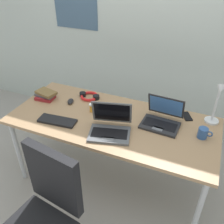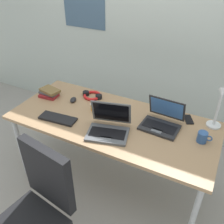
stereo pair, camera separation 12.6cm
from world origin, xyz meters
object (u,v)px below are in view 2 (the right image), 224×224
Objects in this scene: external_keyboard at (58,118)px; book_stack at (49,93)px; desk_lamp at (218,108)px; pill_bottle at (93,107)px; laptop_near_mouse at (109,127)px; laptop_mid_desk at (162,121)px; coffee_mug at (203,137)px; headphones at (92,95)px; cell_phone at (188,119)px; office_chair at (36,223)px; computer_mouse at (73,100)px.

book_stack is at bearing 132.53° from external_keyboard.
desk_lamp is 1.06m from pill_bottle.
laptop_mid_desk is (0.35, 0.27, -0.00)m from laptop_near_mouse.
desk_lamp is at bearing 7.28° from book_stack.
coffee_mug is (-0.05, -0.22, -0.15)m from desk_lamp.
coffee_mug is (1.11, -0.21, 0.03)m from headphones.
laptop_mid_desk reaches higher than book_stack.
coffee_mug is (1.17, 0.27, 0.03)m from external_keyboard.
coffee_mug is at bearing 0.49° from pill_bottle.
pill_bottle is at bearing -3.41° from book_stack.
coffee_mug is at bearing 7.32° from external_keyboard.
coffee_mug is at bearing -84.31° from cell_phone.
laptop_near_mouse is 0.84m from book_stack.
office_chair is (0.10, -0.96, -0.38)m from pill_bottle.
book_stack is (-0.27, -0.02, 0.02)m from computer_mouse.
coffee_mug is 0.12× the size of office_chair.
book_stack is 1.23m from office_chair.
headphones is 0.98× the size of book_stack.
laptop_mid_desk reaches higher than external_keyboard.
office_chair reaches higher than pill_bottle.
desk_lamp is 1.84× the size of book_stack.
pill_bottle is at bearing -179.51° from coffee_mug.
cell_phone is at bearing -8.78° from computer_mouse.
laptop_mid_desk is at bearing 15.59° from external_keyboard.
cell_phone is (0.54, 0.46, -0.04)m from laptop_near_mouse.
external_keyboard is at bearing 179.78° from cell_phone.
external_keyboard is at bearing -167.16° from coffee_mug.
coffee_mug is (0.70, 0.22, -0.00)m from laptop_near_mouse.
coffee_mug is at bearing -10.57° from headphones.
pill_bottle is at bearing 46.83° from external_keyboard.
office_chair is (0.35, -1.02, -0.36)m from computer_mouse.
book_stack is 1.50m from coffee_mug.
desk_lamp is 0.41× the size of office_chair.
headphones is (-0.77, 0.15, -0.03)m from laptop_mid_desk.
laptop_near_mouse is at bearing -162.40° from coffee_mug.
laptop_mid_desk is at bearing -11.27° from headphones.
book_stack is at bearing 179.13° from coffee_mug.
laptop_near_mouse is 0.48m from external_keyboard.
headphones is (-0.41, 0.43, -0.03)m from laptop_near_mouse.
computer_mouse is at bearing 177.84° from coffee_mug.
headphones is at bearing 101.09° from office_chair.
laptop_mid_desk is at bearing -18.74° from computer_mouse.
coffee_mug reaches higher than cell_phone.
laptop_mid_desk reaches higher than computer_mouse.
external_keyboard is 0.48m from headphones.
coffee_mug is at bearing -0.87° from book_stack.
external_keyboard is 1.14m from cell_phone.
desk_lamp is at bearing 52.16° from office_chair.
desk_lamp is 0.28m from cell_phone.
computer_mouse is (-0.53, 0.27, -0.03)m from laptop_near_mouse.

